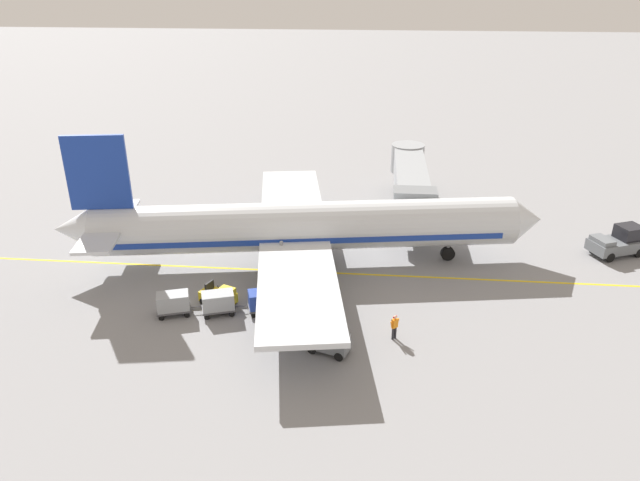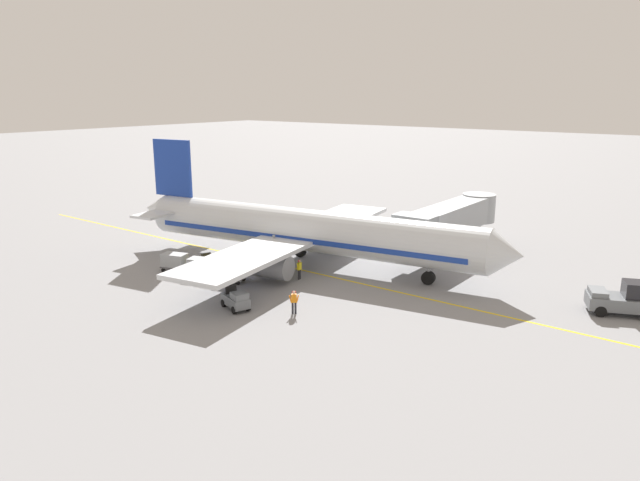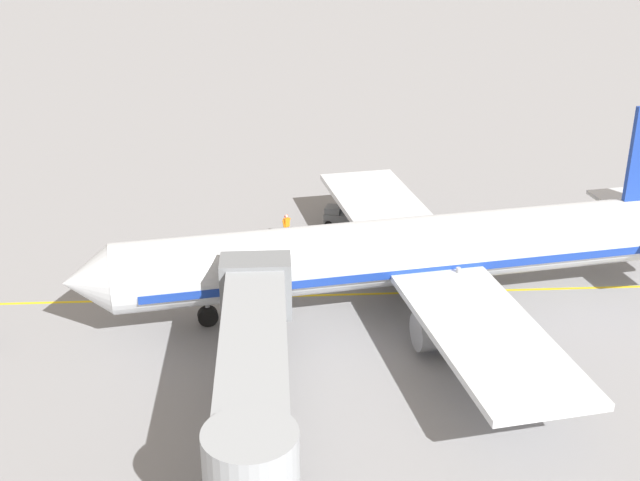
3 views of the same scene
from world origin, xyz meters
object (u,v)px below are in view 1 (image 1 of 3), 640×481
(baggage_cart_front, at_px, (264,300))
(ground_crew_loader, at_px, (328,275))
(baggage_cart_second_in_train, at_px, (218,302))
(baggage_tug_lead, at_px, (219,296))
(baggage_cart_third_in_train, at_px, (173,302))
(jet_bridge, at_px, (410,179))
(parked_airliner, at_px, (303,227))
(baggage_tug_trailing, at_px, (330,343))
(pushback_tractor, at_px, (619,242))
(ground_crew_wing_walker, at_px, (395,326))

(baggage_cart_front, height_order, ground_crew_loader, ground_crew_loader)
(baggage_cart_front, distance_m, baggage_cart_second_in_train, 3.09)
(baggage_tug_lead, xyz_separation_m, baggage_cart_third_in_train, (1.48, -2.73, 0.24))
(jet_bridge, xyz_separation_m, baggage_cart_second_in_train, (19.31, -13.45, -2.51))
(parked_airliner, xyz_separation_m, baggage_cart_third_in_train, (8.20, -7.80, -2.24))
(baggage_cart_second_in_train, relative_size, baggage_cart_third_in_train, 1.00)
(baggage_tug_lead, relative_size, baggage_cart_second_in_train, 0.93)
(baggage_tug_trailing, relative_size, baggage_cart_third_in_train, 0.93)
(baggage_cart_front, height_order, baggage_cart_third_in_train, same)
(pushback_tractor, height_order, baggage_cart_front, pushback_tractor)
(baggage_cart_third_in_train, height_order, ground_crew_wing_walker, ground_crew_wing_walker)
(parked_airliner, bearing_deg, baggage_cart_second_in_train, -31.72)
(baggage_cart_second_in_train, xyz_separation_m, ground_crew_loader, (-4.41, 7.04, 0.00))
(parked_airliner, height_order, jet_bridge, parked_airliner)
(jet_bridge, height_order, ground_crew_loader, jet_bridge)
(parked_airliner, relative_size, jet_bridge, 2.27)
(ground_crew_wing_walker, bearing_deg, pushback_tractor, 127.17)
(baggage_cart_front, bearing_deg, baggage_cart_third_in_train, -81.48)
(ground_crew_wing_walker, xyz_separation_m, ground_crew_loader, (-6.28, -4.64, 0.00))
(parked_airliner, bearing_deg, baggage_cart_third_in_train, -43.55)
(jet_bridge, xyz_separation_m, baggage_cart_front, (18.78, -10.40, -2.51))
(baggage_cart_front, bearing_deg, baggage_tug_lead, -100.10)
(baggage_cart_second_in_train, height_order, ground_crew_wing_walker, ground_crew_wing_walker)
(jet_bridge, height_order, ground_crew_wing_walker, jet_bridge)
(parked_airliner, relative_size, ground_crew_loader, 22.04)
(jet_bridge, distance_m, baggage_tug_lead, 22.93)
(baggage_cart_second_in_train, distance_m, ground_crew_loader, 8.31)
(parked_airliner, xyz_separation_m, baggage_tug_lead, (6.72, -5.06, -2.47))
(baggage_tug_lead, bearing_deg, pushback_tractor, 109.86)
(baggage_cart_second_in_train, bearing_deg, parked_airliner, 148.28)
(parked_airliner, height_order, ground_crew_loader, parked_airliner)
(ground_crew_loader, bearing_deg, baggage_cart_front, -45.73)
(pushback_tractor, relative_size, baggage_cart_second_in_train, 1.65)
(baggage_cart_third_in_train, bearing_deg, ground_crew_wing_walker, 84.19)
(ground_crew_loader, bearing_deg, pushback_tractor, 108.34)
(parked_airliner, bearing_deg, baggage_cart_front, -13.77)
(baggage_cart_second_in_train, bearing_deg, baggage_tug_lead, -168.41)
(baggage_cart_second_in_train, distance_m, baggage_cart_third_in_train, 2.98)
(pushback_tractor, xyz_separation_m, baggage_cart_third_in_train, (12.40, -32.96, -0.15))
(ground_crew_wing_walker, height_order, ground_crew_loader, same)
(pushback_tractor, height_order, ground_crew_loader, pushback_tractor)
(baggage_tug_trailing, xyz_separation_m, baggage_cart_front, (-4.22, -4.78, 0.24))
(baggage_cart_front, distance_m, ground_crew_wing_walker, 8.96)
(baggage_cart_second_in_train, bearing_deg, jet_bridge, 145.14)
(baggage_cart_third_in_train, bearing_deg, jet_bridge, 140.18)
(baggage_cart_third_in_train, bearing_deg, baggage_tug_lead, 118.47)
(jet_bridge, height_order, baggage_cart_front, jet_bridge)
(pushback_tractor, xyz_separation_m, baggage_cart_second_in_train, (12.03, -30.00, -0.15))
(baggage_tug_lead, xyz_separation_m, ground_crew_wing_walker, (2.97, 11.91, 0.24))
(pushback_tractor, relative_size, baggage_tug_lead, 1.77)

